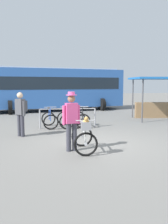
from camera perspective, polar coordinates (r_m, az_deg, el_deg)
The scene contains 10 objects.
ground_plane at distance 7.77m, azimuth 2.66°, elevation -7.69°, with size 80.00×80.00×0.00m, color slate.
bike_rack_rail at distance 10.46m, azimuth -3.92°, elevation -0.41°, with size 2.51×0.20×0.88m.
racked_bike_blue at distance 10.63m, azimuth -8.32°, elevation -1.81°, with size 0.70×1.14×0.98m.
racked_bike_red at distance 10.66m, azimuth -4.55°, elevation -1.74°, with size 0.67×1.09×0.97m.
racked_bike_black at distance 10.74m, azimuth -0.82°, elevation -1.66°, with size 0.68×1.12×0.97m.
featured_bicycle at distance 6.73m, azimuth 0.06°, elevation -5.71°, with size 0.77×1.23×1.09m.
person_with_featured_bike at distance 6.79m, azimuth -3.04°, elevation -1.65°, with size 0.52×0.32×1.72m.
pedestrian_with_backpack at distance 9.01m, azimuth -15.03°, elevation 0.15°, with size 0.46×0.47×1.64m.
bus_distant at distance 17.51m, azimuth -7.08°, elevation 6.06°, with size 10.25×4.32×3.08m.
market_stall at distance 13.80m, azimuth 17.58°, elevation 4.19°, with size 3.40×2.72×2.30m.
Camera 1 is at (-1.93, -7.28, 1.94)m, focal length 37.80 mm.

